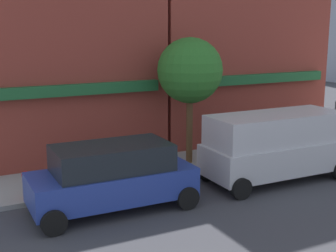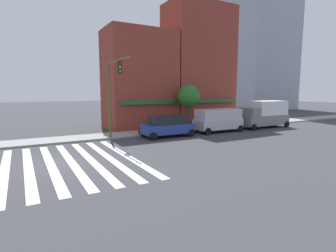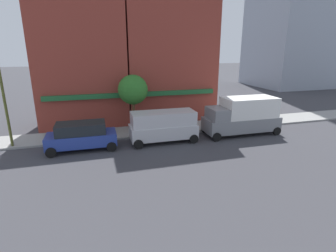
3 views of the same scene
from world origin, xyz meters
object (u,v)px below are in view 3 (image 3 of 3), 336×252
suv_blue (82,135)px  pedestrian_green_top (244,114)px  fire_hydrant (53,136)px  van_silver (163,125)px  street_tree (133,90)px  box_truck_grey (243,115)px

suv_blue → pedestrian_green_top: size_ratio=2.67×
fire_hydrant → van_silver: bearing=-12.0°
suv_blue → fire_hydrant: (-2.12, 1.70, -0.42)m
suv_blue → street_tree: street_tree is taller
suv_blue → box_truck_grey: box_truck_grey is taller
van_silver → fire_hydrant: (-8.01, 1.70, -0.67)m
box_truck_grey → pedestrian_green_top: (1.60, 2.29, -0.51)m
fire_hydrant → box_truck_grey: bearing=-6.6°
pedestrian_green_top → street_tree: 10.42m
pedestrian_green_top → box_truck_grey: bearing=112.7°
suv_blue → street_tree: bearing=34.9°
van_silver → box_truck_grey: 6.73m
pedestrian_green_top → street_tree: size_ratio=0.38×
suv_blue → street_tree: (4.12, 2.80, 2.58)m
fire_hydrant → street_tree: 7.01m
suv_blue → box_truck_grey: (12.62, -0.00, 0.56)m
pedestrian_green_top → fire_hydrant: pedestrian_green_top is taller
suv_blue → van_silver: bearing=0.7°
van_silver → street_tree: (-1.77, 2.80, 2.33)m
van_silver → fire_hydrant: 8.22m
street_tree → van_silver: bearing=-57.6°
box_truck_grey → suv_blue: bearing=-179.5°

